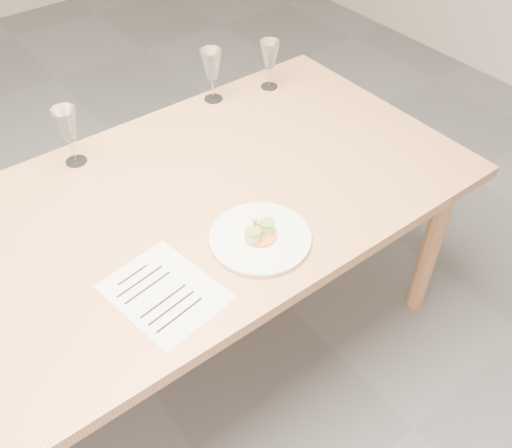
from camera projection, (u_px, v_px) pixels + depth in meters
ground at (141, 376)px, 2.18m from camera, size 7.00×7.00×0.00m
dining_table at (110, 254)px, 1.71m from camera, size 2.40×1.00×0.75m
dinner_plate at (260, 237)px, 1.65m from camera, size 0.30×0.30×0.08m
recipe_sheet at (164, 292)px, 1.52m from camera, size 0.28×0.34×0.00m
wine_glass_1 at (67, 126)px, 1.83m from camera, size 0.08×0.08×0.20m
wine_glass_2 at (212, 66)px, 2.12m from camera, size 0.08×0.08×0.20m
wine_glass_3 at (270, 56)px, 2.19m from camera, size 0.08×0.08×0.19m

